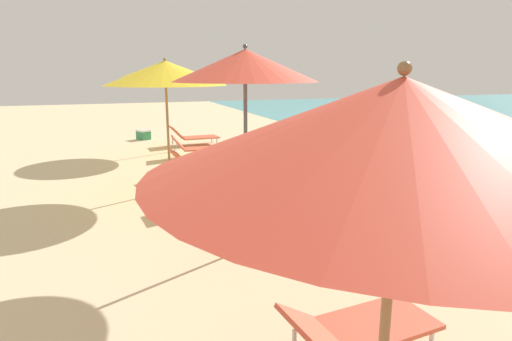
{
  "coord_description": "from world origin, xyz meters",
  "views": [
    {
      "loc": [
        -1.47,
        6.06,
        2.4
      ],
      "look_at": [
        0.2,
        10.83,
        1.22
      ],
      "focal_mm": 30.21,
      "sensor_mm": 36.0,
      "label": 1
    }
  ],
  "objects": [
    {
      "name": "lounger_fourth_shoreside",
      "position": [
        1.3,
        12.58,
        0.29
      ],
      "size": [
        1.38,
        0.72,
        0.58
      ],
      "rotation": [
        0.0,
        0.0,
        0.08
      ],
      "color": "#D8593F",
      "rests_on": "ground"
    },
    {
      "name": "lounger_third_shoreside",
      "position": [
        0.42,
        8.83,
        0.3
      ],
      "size": [
        1.4,
        0.72,
        0.52
      ],
      "rotation": [
        0.0,
        0.0,
        0.1
      ],
      "color": "#D8593F",
      "rests_on": "ground"
    },
    {
      "name": "umbrella_third",
      "position": [
        -0.32,
        7.55,
        2.17
      ],
      "size": [
        2.16,
        2.16,
        2.44
      ],
      "color": "olive",
      "rests_on": "ground"
    },
    {
      "name": "lounger_fifth_inland",
      "position": [
        0.53,
        13.38,
        0.35
      ],
      "size": [
        1.56,
        0.72,
        0.72
      ],
      "rotation": [
        0.0,
        0.0,
        0.1
      ],
      "color": "#D8593F",
      "rests_on": "ground"
    },
    {
      "name": "umbrella_fourth",
      "position": [
        0.24,
        11.34,
        2.45
      ],
      "size": [
        1.85,
        1.85,
        2.72
      ],
      "color": "#4C4C51",
      "rests_on": "ground"
    },
    {
      "name": "lounger_farthest_inland",
      "position": [
        0.87,
        17.85,
        0.3
      ],
      "size": [
        1.44,
        0.68,
        0.64
      ],
      "rotation": [
        0.0,
        0.0,
        -0.09
      ],
      "color": "#D8593F",
      "rests_on": "ground"
    },
    {
      "name": "lounger_farthest_shoreside",
      "position": [
        1.21,
        19.95,
        0.3
      ],
      "size": [
        1.59,
        0.77,
        0.64
      ],
      "rotation": [
        0.0,
        0.0,
        0.05
      ],
      "color": "#D8593F",
      "rests_on": "ground"
    },
    {
      "name": "umbrella_fifth",
      "position": [
        -0.31,
        14.63,
        2.34
      ],
      "size": [
        2.36,
        2.36,
        2.63
      ],
      "color": "olive",
      "rests_on": "ground"
    },
    {
      "name": "cooler_box",
      "position": [
        -0.22,
        21.71,
        0.17
      ],
      "size": [
        0.52,
        0.56,
        0.34
      ],
      "color": "#338C59",
      "rests_on": "ground"
    },
    {
      "name": "umbrella_farthest",
      "position": [
        0.28,
        18.94,
        2.45
      ],
      "size": [
        2.43,
        2.43,
        2.74
      ],
      "color": "olive",
      "rests_on": "ground"
    },
    {
      "name": "lounger_fifth_shoreside",
      "position": [
        0.54,
        15.58,
        0.33
      ],
      "size": [
        1.58,
        0.87,
        0.69
      ],
      "rotation": [
        0.0,
        0.0,
        0.16
      ],
      "color": "#D8593F",
      "rests_on": "ground"
    }
  ]
}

